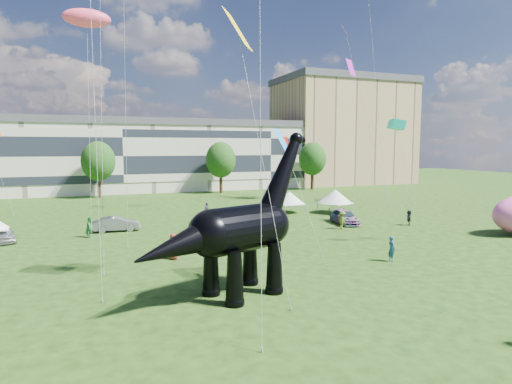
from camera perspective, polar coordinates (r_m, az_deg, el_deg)
name	(u,v)px	position (r m, az deg, el deg)	size (l,w,h in m)	color
ground	(357,298)	(24.06, 13.35, -13.59)	(220.00, 220.00, 0.00)	#16330C
terrace_row	(121,158)	(80.81, -17.55, 4.31)	(78.00, 11.00, 12.00)	beige
apartment_block	(342,134)	(99.03, 11.42, 7.63)	(28.00, 18.00, 22.00)	tan
tree_mid_left	(98,158)	(71.66, -20.31, 4.27)	(5.20, 5.20, 9.44)	#382314
tree_mid_right	(221,157)	(74.66, -4.73, 4.68)	(5.20, 5.20, 9.44)	#382314
tree_far_right	(313,156)	(81.56, 7.54, 4.76)	(5.20, 5.20, 9.44)	#382314
dinosaur_sculpture	(236,233)	(22.85, -2.74, -5.43)	(11.07, 5.51, 9.21)	black
car_silver	(3,234)	(42.16, -30.70, -4.85)	(1.59, 3.96, 1.35)	#BCBBC1
car_grey	(117,224)	(42.96, -18.10, -4.07)	(1.50, 4.31, 1.42)	slate
car_white	(257,212)	(47.26, 0.14, -2.72)	(2.77, 6.00, 1.67)	silver
car_dark	(345,217)	(45.81, 11.73, -3.29)	(1.96, 4.82, 1.40)	#595960
gazebo_near	(289,198)	(52.34, 4.42, -0.77)	(4.12, 4.12, 2.62)	silver
gazebo_far	(335,196)	(52.88, 10.51, -0.58)	(5.46, 5.46, 2.88)	silver
visitors	(225,231)	(36.65, -4.17, -5.21)	(45.73, 43.17, 1.88)	navy
kites	(92,51)	(50.25, -21.03, 17.18)	(61.27, 44.22, 31.50)	#FB103E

